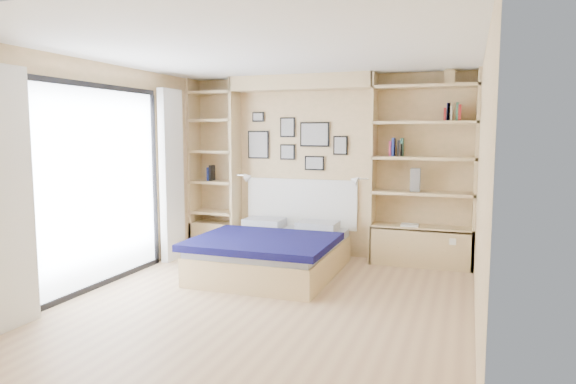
% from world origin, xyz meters
% --- Properties ---
extents(ground, '(4.50, 4.50, 0.00)m').
position_xyz_m(ground, '(0.00, 0.00, 0.00)').
color(ground, tan).
rests_on(ground, ground).
extents(room_shell, '(4.50, 4.50, 4.50)m').
position_xyz_m(room_shell, '(-0.39, 1.52, 1.08)').
color(room_shell, '#E2B984').
rests_on(room_shell, ground).
extents(bed, '(1.62, 2.11, 1.07)m').
position_xyz_m(bed, '(-0.35, 1.13, 0.27)').
color(bed, '#D9B785').
rests_on(bed, ground).
extents(photo_gallery, '(1.48, 0.02, 0.82)m').
position_xyz_m(photo_gallery, '(-0.45, 2.22, 1.60)').
color(photo_gallery, black).
rests_on(photo_gallery, ground).
extents(reading_lamps, '(1.92, 0.12, 0.15)m').
position_xyz_m(reading_lamps, '(-0.30, 2.00, 1.10)').
color(reading_lamps, silver).
rests_on(reading_lamps, ground).
extents(shelf_decor, '(3.51, 0.23, 2.03)m').
position_xyz_m(shelf_decor, '(1.17, 2.07, 1.71)').
color(shelf_decor, '#B5305B').
rests_on(shelf_decor, ground).
extents(deck_chair, '(0.49, 0.77, 0.75)m').
position_xyz_m(deck_chair, '(-3.22, -0.16, 0.36)').
color(deck_chair, tan).
rests_on(deck_chair, ground).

